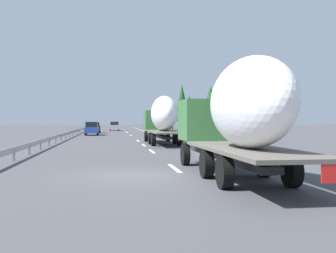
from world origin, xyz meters
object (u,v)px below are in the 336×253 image
car_silver_hatch (114,126)px  car_black_suv (95,128)px  truck_trailing (237,113)px  road_sign (164,121)px  car_blue_sedan (92,128)px  truck_lead (162,117)px

car_silver_hatch → car_black_suv: bearing=166.5°
truck_trailing → car_silver_hatch: (67.66, 3.83, -1.48)m
road_sign → car_black_suv: bearing=47.8°
truck_trailing → car_black_suv: (53.67, 7.20, -1.50)m
car_blue_sedan → car_black_suv: car_blue_sedan is taller
car_blue_sedan → road_sign: 10.39m
truck_trailing → car_black_suv: truck_trailing is taller
car_silver_hatch → truck_trailing: bearing=-176.8°
truck_lead → car_silver_hatch: (45.97, 3.83, -1.47)m
truck_trailing → car_black_suv: bearing=7.6°
truck_lead → road_sign: (22.63, -3.10, -0.37)m
truck_lead → truck_trailing: size_ratio=1.05×
truck_lead → car_silver_hatch: size_ratio=3.10×
truck_lead → car_silver_hatch: bearing=4.8°
car_silver_hatch → car_blue_sedan: bearing=171.8°
car_black_suv → road_sign: road_sign is taller
car_blue_sedan → car_silver_hatch: size_ratio=1.11×
truck_trailing → car_blue_sedan: 44.62m
truck_trailing → road_sign: (44.32, -3.10, -0.38)m
car_black_suv → road_sign: (-9.35, -10.30, 1.12)m
truck_trailing → car_blue_sedan: truck_trailing is taller
truck_lead → road_sign: bearing=-7.8°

